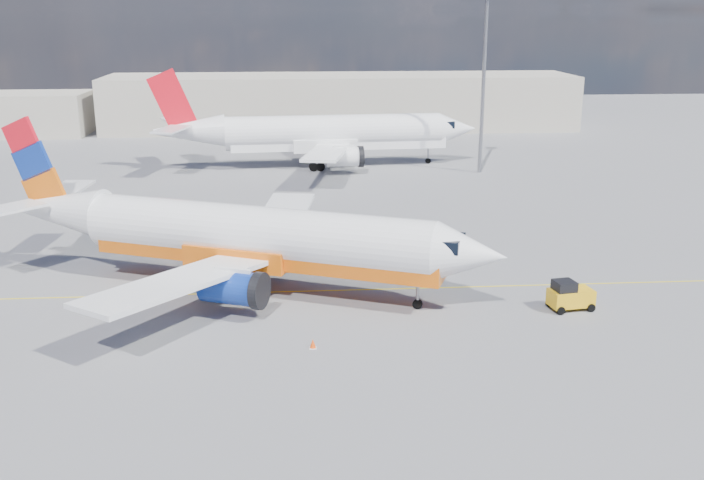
{
  "coord_description": "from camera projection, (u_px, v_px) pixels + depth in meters",
  "views": [
    {
      "loc": [
        -2.37,
        -44.62,
        17.46
      ],
      "look_at": [
        1.2,
        2.6,
        3.5
      ],
      "focal_mm": 40.0,
      "sensor_mm": 36.0,
      "label": 1
    }
  ],
  "objects": [
    {
      "name": "taxi_line",
      "position": [
        333.0,
        290.0,
        50.65
      ],
      "size": [
        70.0,
        0.15,
        0.01
      ],
      "primitive_type": "cube",
      "color": "yellow",
      "rests_on": "ground"
    },
    {
      "name": "ground",
      "position": [
        336.0,
        307.0,
        47.78
      ],
      "size": [
        240.0,
        240.0,
        0.0
      ],
      "primitive_type": "plane",
      "color": "slate",
      "rests_on": "ground"
    },
    {
      "name": "second_jet",
      "position": [
        323.0,
        134.0,
        89.66
      ],
      "size": [
        37.38,
        29.51,
        11.33
      ],
      "rotation": [
        0.0,
        0.0,
        0.07
      ],
      "color": "white",
      "rests_on": "ground"
    },
    {
      "name": "terminal_main",
      "position": [
        341.0,
        102.0,
        118.75
      ],
      "size": [
        70.0,
        14.0,
        8.0
      ],
      "primitive_type": "cube",
      "color": "beige",
      "rests_on": "ground"
    },
    {
      "name": "gse_tug",
      "position": [
        570.0,
        296.0,
        47.25
      ],
      "size": [
        2.79,
        1.99,
        1.85
      ],
      "rotation": [
        0.0,
        0.0,
        0.17
      ],
      "color": "black",
      "rests_on": "ground"
    },
    {
      "name": "main_jet",
      "position": [
        242.0,
        236.0,
        50.09
      ],
      "size": [
        34.54,
        26.05,
        10.61
      ],
      "rotation": [
        0.0,
        0.0,
        -0.4
      ],
      "color": "white",
      "rests_on": "ground"
    },
    {
      "name": "floodlight_mast",
      "position": [
        484.0,
        66.0,
        84.15
      ],
      "size": [
        1.41,
        1.41,
        19.38
      ],
      "color": "gray",
      "rests_on": "ground"
    },
    {
      "name": "traffic_cone",
      "position": [
        313.0,
        344.0,
        41.95
      ],
      "size": [
        0.38,
        0.38,
        0.54
      ],
      "color": "white",
      "rests_on": "ground"
    }
  ]
}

